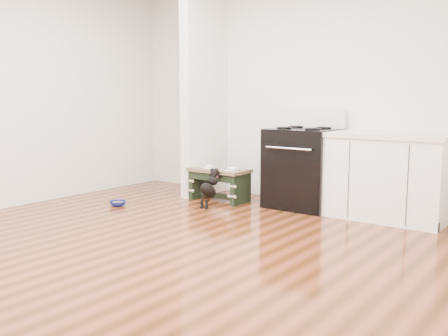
% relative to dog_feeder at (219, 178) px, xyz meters
% --- Properties ---
extents(ground, '(5.00, 5.00, 0.00)m').
position_rel_dog_feeder_xyz_m(ground, '(0.75, -1.85, -0.29)').
color(ground, '#3E1E0B').
rests_on(ground, ground).
extents(room_shell, '(5.00, 5.00, 5.00)m').
position_rel_dog_feeder_xyz_m(room_shell, '(0.75, -1.85, 1.33)').
color(room_shell, silver).
rests_on(room_shell, ground).
extents(partition_wall, '(0.15, 0.80, 2.70)m').
position_rel_dog_feeder_xyz_m(partition_wall, '(-0.43, 0.25, 1.06)').
color(partition_wall, silver).
rests_on(partition_wall, ground).
extents(oven_range, '(0.76, 0.69, 1.14)m').
position_rel_dog_feeder_xyz_m(oven_range, '(1.00, 0.31, 0.19)').
color(oven_range, black).
rests_on(oven_range, ground).
extents(cabinet_run, '(1.24, 0.64, 0.91)m').
position_rel_dog_feeder_xyz_m(cabinet_run, '(1.98, 0.33, 0.16)').
color(cabinet_run, white).
rests_on(cabinet_run, ground).
extents(dog_feeder, '(0.74, 0.40, 0.42)m').
position_rel_dog_feeder_xyz_m(dog_feeder, '(0.00, 0.00, 0.00)').
color(dog_feeder, black).
rests_on(dog_feeder, ground).
extents(puppy, '(0.13, 0.38, 0.45)m').
position_rel_dog_feeder_xyz_m(puppy, '(0.13, -0.34, -0.04)').
color(puppy, black).
rests_on(puppy, ground).
extents(floor_bowl, '(0.23, 0.23, 0.06)m').
position_rel_dog_feeder_xyz_m(floor_bowl, '(-0.78, -0.96, -0.26)').
color(floor_bowl, navy).
rests_on(floor_bowl, ground).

